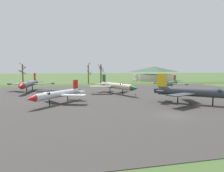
% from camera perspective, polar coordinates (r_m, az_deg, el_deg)
% --- Properties ---
extents(ground_plane, '(600.00, 600.00, 0.00)m').
position_cam_1_polar(ground_plane, '(28.32, 18.16, -8.75)').
color(ground_plane, '#425B2D').
extents(asphalt_apron, '(83.78, 62.56, 0.05)m').
position_cam_1_polar(asphalt_apron, '(45.24, 6.22, -3.33)').
color(asphalt_apron, '#383533').
rests_on(asphalt_apron, ground).
extents(grass_verge_strip, '(143.78, 12.00, 0.06)m').
position_cam_1_polar(grass_verge_strip, '(81.29, -1.92, 0.47)').
color(grass_verge_strip, '#374C24').
rests_on(grass_verge_strip, ground).
extents(jet_fighter_front_left, '(11.92, 15.78, 5.17)m').
position_cam_1_polar(jet_fighter_front_left, '(49.95, 1.47, 0.07)').
color(jet_fighter_front_left, '#B7B293').
rests_on(jet_fighter_front_left, ground).
extents(info_placard_front_left, '(0.63, 0.40, 1.03)m').
position_cam_1_polar(info_placard_front_left, '(43.67, 7.29, -2.79)').
color(info_placard_front_left, black).
rests_on(info_placard_front_left, ground).
extents(jet_fighter_front_right, '(14.32, 13.40, 5.81)m').
position_cam_1_polar(jet_fighter_front_right, '(38.56, 24.65, -1.75)').
color(jet_fighter_front_right, '#33383D').
rests_on(jet_fighter_front_right, ground).
extents(jet_fighter_rear_center, '(10.48, 12.03, 4.41)m').
position_cam_1_polar(jet_fighter_rear_center, '(37.10, -16.41, -2.44)').
color(jet_fighter_rear_center, silver).
rests_on(jet_fighter_rear_center, ground).
extents(jet_fighter_rear_left, '(12.80, 12.38, 4.68)m').
position_cam_1_polar(jet_fighter_rear_left, '(61.91, 17.27, 0.73)').
color(jet_fighter_rear_left, '#4C6B47').
rests_on(jet_fighter_rear_left, ground).
extents(jet_fighter_rear_right, '(13.38, 17.43, 5.50)m').
position_cam_1_polar(jet_fighter_rear_right, '(59.56, -24.20, 0.65)').
color(jet_fighter_rear_right, '#565B60').
rests_on(jet_fighter_rear_right, ground).
extents(bare_tree_far_left, '(3.77, 3.32, 9.57)m').
position_cam_1_polar(bare_tree_far_left, '(86.55, -25.92, 3.45)').
color(bare_tree_far_left, brown).
rests_on(bare_tree_far_left, ground).
extents(bare_tree_left_of_center, '(2.16, 2.89, 9.97)m').
position_cam_1_polar(bare_tree_left_of_center, '(87.95, -7.29, 3.83)').
color(bare_tree_left_of_center, brown).
rests_on(bare_tree_left_of_center, ground).
extents(bare_tree_center, '(3.03, 2.56, 8.94)m').
position_cam_1_polar(bare_tree_center, '(83.98, -3.46, 3.93)').
color(bare_tree_center, brown).
rests_on(bare_tree_center, ground).
extents(visitor_building, '(23.96, 14.98, 8.39)m').
position_cam_1_polar(visitor_building, '(114.15, 12.86, 3.82)').
color(visitor_building, beige).
rests_on(visitor_building, ground).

